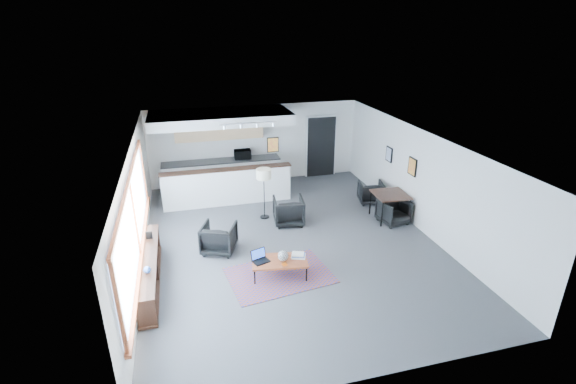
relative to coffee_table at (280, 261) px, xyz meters
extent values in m
cube|color=#49494B|center=(0.61, 1.40, -0.36)|extent=(7.00, 9.00, 0.01)
cube|color=white|center=(0.61, 1.40, 2.25)|extent=(7.00, 9.00, 0.01)
cube|color=silver|center=(0.61, 5.90, 0.94)|extent=(7.00, 0.01, 2.60)
cube|color=silver|center=(0.61, -3.11, 0.94)|extent=(7.00, 0.01, 2.60)
cube|color=silver|center=(-2.89, 1.40, 0.94)|extent=(0.01, 9.00, 2.60)
cube|color=silver|center=(4.12, 1.40, 0.94)|extent=(0.01, 9.00, 2.60)
cube|color=#8CBFFF|center=(-2.86, 0.50, 1.14)|extent=(0.02, 5.80, 1.55)
cube|color=brown|center=(-2.83, 0.50, 0.34)|extent=(0.10, 5.95, 0.06)
cube|color=brown|center=(-2.84, 0.50, 1.94)|extent=(0.06, 5.95, 0.06)
cube|color=brown|center=(-2.84, -2.40, 1.14)|extent=(0.06, 0.06, 1.60)
cube|color=brown|center=(-2.84, 0.50, 1.14)|extent=(0.06, 0.06, 1.60)
cube|color=brown|center=(-2.84, 3.40, 1.14)|extent=(0.06, 0.06, 1.60)
cube|color=#321B11|center=(-2.69, 0.40, 0.26)|extent=(0.35, 3.00, 0.05)
cube|color=#321B11|center=(-2.69, 0.40, -0.31)|extent=(0.35, 3.00, 0.05)
cube|color=#321B11|center=(-2.69, -1.05, -0.03)|extent=(0.33, 0.04, 0.55)
cube|color=#321B11|center=(-2.69, 0.40, -0.03)|extent=(0.33, 0.04, 0.55)
cube|color=#321B11|center=(-2.69, 1.85, -0.03)|extent=(0.33, 0.04, 0.55)
cube|color=#3359A5|center=(-2.69, -0.90, -0.18)|extent=(0.18, 0.04, 0.20)
cube|color=silver|center=(-2.69, -0.73, -0.17)|extent=(0.18, 0.04, 0.22)
cube|color=maroon|center=(-2.69, -0.56, -0.16)|extent=(0.18, 0.04, 0.24)
cube|color=#321B11|center=(-2.69, -0.39, -0.18)|extent=(0.18, 0.04, 0.20)
cube|color=#3359A5|center=(-2.69, -0.22, -0.17)|extent=(0.18, 0.04, 0.22)
cube|color=silver|center=(-2.69, -0.05, -0.16)|extent=(0.18, 0.04, 0.24)
cube|color=maroon|center=(-2.69, 0.12, -0.18)|extent=(0.18, 0.04, 0.20)
cube|color=#321B11|center=(-2.69, 0.29, -0.17)|extent=(0.18, 0.04, 0.22)
cube|color=#3359A5|center=(-2.69, 0.46, -0.16)|extent=(0.18, 0.03, 0.24)
cube|color=silver|center=(-2.69, 0.63, -0.18)|extent=(0.18, 0.03, 0.20)
cube|color=maroon|center=(-2.69, 0.80, -0.17)|extent=(0.18, 0.03, 0.22)
cube|color=#321B11|center=(-2.69, 0.97, -0.16)|extent=(0.18, 0.04, 0.24)
cube|color=black|center=(-2.69, 1.20, 0.38)|extent=(0.14, 0.02, 0.18)
sphere|color=#264C99|center=(-2.67, -0.20, 0.36)|extent=(0.14, 0.14, 0.14)
cube|color=white|center=(-0.59, 4.10, 0.19)|extent=(3.80, 0.25, 1.10)
cube|color=#321B11|center=(-0.59, 4.10, 0.75)|extent=(3.85, 0.32, 0.04)
cube|color=white|center=(-0.59, 5.55, 0.09)|extent=(3.80, 0.60, 0.90)
cube|color=#2D2D2D|center=(-0.59, 5.55, 0.55)|extent=(3.82, 0.62, 0.04)
cube|color=tan|center=(-0.59, 5.70, 1.59)|extent=(2.80, 0.35, 0.70)
cube|color=white|center=(-0.59, 5.00, 2.09)|extent=(4.20, 1.80, 0.30)
cube|color=black|center=(0.81, 4.11, 1.39)|extent=(0.35, 0.03, 0.45)
cube|color=orange|center=(0.81, 4.09, 1.39)|extent=(0.30, 0.01, 0.40)
cube|color=black|center=(2.91, 5.82, 0.69)|extent=(1.00, 0.12, 2.10)
cube|color=white|center=(2.39, 5.83, 0.69)|extent=(0.06, 0.10, 2.10)
cube|color=white|center=(3.43, 5.83, 0.69)|extent=(0.06, 0.10, 2.10)
cube|color=white|center=(2.91, 5.83, 1.76)|extent=(1.10, 0.10, 0.06)
cube|color=silver|center=(0.01, 3.60, 2.20)|extent=(1.60, 0.04, 0.04)
cylinder|color=silver|center=(-0.64, 3.60, 2.12)|extent=(0.07, 0.07, 0.09)
cylinder|color=silver|center=(-0.19, 3.60, 2.12)|extent=(0.07, 0.07, 0.09)
cylinder|color=silver|center=(0.26, 3.60, 2.12)|extent=(0.07, 0.07, 0.09)
cylinder|color=silver|center=(0.71, 3.60, 2.12)|extent=(0.07, 0.07, 0.09)
cube|color=black|center=(4.08, 1.80, 1.19)|extent=(0.03, 0.38, 0.48)
cube|color=orange|center=(4.07, 1.80, 1.19)|extent=(0.00, 0.32, 0.42)
cube|color=black|center=(4.08, 3.10, 1.14)|extent=(0.03, 0.34, 0.44)
cube|color=#859FC5|center=(4.07, 3.10, 1.14)|extent=(0.00, 0.28, 0.38)
cube|color=#5C3548|center=(0.00, 0.00, -0.35)|extent=(2.36, 1.77, 0.01)
cube|color=brown|center=(0.00, 0.00, 0.01)|extent=(1.27, 0.81, 0.05)
cube|color=black|center=(-0.58, -0.18, -0.18)|extent=(0.03, 0.03, 0.35)
cube|color=black|center=(-0.50, 0.36, -0.18)|extent=(0.03, 0.03, 0.35)
cube|color=black|center=(0.50, -0.36, -0.18)|extent=(0.03, 0.03, 0.35)
cube|color=black|center=(0.58, 0.18, -0.18)|extent=(0.03, 0.03, 0.35)
cube|color=black|center=(-0.04, -0.27, -0.02)|extent=(1.12, 0.20, 0.03)
cube|color=black|center=(0.04, 0.27, -0.02)|extent=(1.12, 0.20, 0.03)
cube|color=black|center=(-0.39, 0.05, 0.04)|extent=(0.40, 0.35, 0.02)
cube|color=black|center=(-0.43, 0.16, 0.16)|extent=(0.34, 0.17, 0.23)
cube|color=blue|center=(-0.43, 0.16, 0.16)|extent=(0.31, 0.15, 0.19)
sphere|color=gray|center=(0.07, -0.03, 0.14)|extent=(0.23, 0.23, 0.23)
cube|color=silver|center=(0.43, 0.03, 0.05)|extent=(0.37, 0.33, 0.04)
cube|color=#3359A5|center=(0.43, 0.03, 0.08)|extent=(0.33, 0.30, 0.03)
cube|color=silver|center=(0.41, 0.01, 0.11)|extent=(0.31, 0.28, 0.03)
cube|color=#E5590C|center=(0.06, -0.20, 0.03)|extent=(0.13, 0.13, 0.01)
imported|color=black|center=(-1.15, 1.38, 0.03)|extent=(0.97, 0.94, 0.78)
imported|color=black|center=(0.84, 2.40, 0.05)|extent=(0.87, 0.83, 0.81)
cylinder|color=black|center=(0.28, 2.92, -0.34)|extent=(0.26, 0.26, 0.03)
cylinder|color=black|center=(0.28, 2.92, 0.27)|extent=(0.02, 0.02, 1.21)
cylinder|color=beige|center=(0.28, 2.92, 0.95)|extent=(0.43, 0.43, 0.27)
cube|color=#321B11|center=(3.61, 1.96, 0.38)|extent=(0.93, 0.93, 0.04)
cylinder|color=black|center=(3.20, 1.58, 0.00)|extent=(0.04, 0.04, 0.71)
cylinder|color=black|center=(3.23, 2.37, 0.00)|extent=(0.04, 0.04, 0.71)
cylinder|color=black|center=(3.99, 1.54, 0.00)|extent=(0.04, 0.04, 0.71)
cylinder|color=black|center=(4.02, 2.34, 0.00)|extent=(0.04, 0.04, 0.71)
imported|color=black|center=(3.61, 1.69, -0.04)|extent=(0.71, 0.68, 0.63)
imported|color=black|center=(3.61, 3.14, -0.05)|extent=(0.70, 0.67, 0.61)
imported|color=black|center=(0.11, 5.55, 0.75)|extent=(0.54, 0.31, 0.36)
camera|label=1|loc=(-1.79, -7.49, 4.80)|focal=26.00mm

